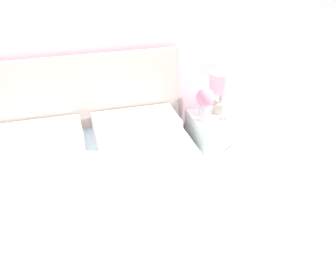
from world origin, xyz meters
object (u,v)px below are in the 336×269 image
(flower_vase, at_px, (205,101))
(nightstand, at_px, (217,150))
(table_lamp, at_px, (221,87))
(alarm_clock, at_px, (231,116))
(bed, at_px, (106,225))

(flower_vase, bearing_deg, nightstand, 5.90)
(table_lamp, relative_size, alarm_clock, 4.02)
(flower_vase, height_order, alarm_clock, flower_vase)
(table_lamp, xyz_separation_m, flower_vase, (-0.18, -0.11, -0.05))
(nightstand, distance_m, table_lamp, 0.54)
(bed, relative_size, nightstand, 3.22)
(nightstand, bearing_deg, alarm_clock, -34.83)
(nightstand, bearing_deg, table_lamp, 66.50)
(nightstand, height_order, table_lamp, table_lamp)
(bed, xyz_separation_m, table_lamp, (1.09, 0.76, 0.52))
(nightstand, xyz_separation_m, table_lamp, (0.04, 0.10, 0.53))
(flower_vase, xyz_separation_m, alarm_clock, (0.21, -0.04, -0.14))
(bed, bearing_deg, table_lamp, 34.97)
(bed, distance_m, nightstand, 1.24)
(table_lamp, bearing_deg, bed, -145.03)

